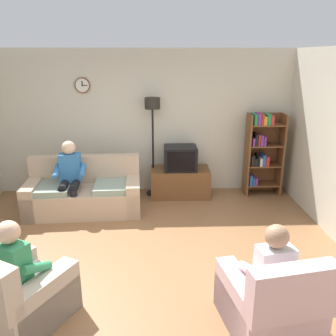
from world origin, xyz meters
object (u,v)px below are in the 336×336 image
at_px(armchair_near_bookshelf, 270,303).
at_px(person_in_left_armchair, 21,265).
at_px(tv_stand, 180,182).
at_px(person_in_right_armchair, 268,270).
at_px(tv, 180,158).
at_px(bookshelf, 262,151).
at_px(floor_lamp, 153,120).
at_px(armchair_near_window, 18,298).
at_px(person_on_couch, 70,174).
at_px(couch, 84,193).

distance_m(armchair_near_bookshelf, person_in_left_armchair, 2.45).
xyz_separation_m(tv_stand, person_in_right_armchair, (0.62, -3.38, 0.34)).
distance_m(tv, armchair_near_bookshelf, 3.53).
distance_m(bookshelf, floor_lamp, 2.13).
bearing_deg(tv_stand, armchair_near_bookshelf, -79.64).
bearing_deg(person_in_left_armchair, person_in_right_armchair, -3.73).
xyz_separation_m(armchair_near_window, person_in_left_armchair, (0.04, 0.08, 0.32)).
bearing_deg(person_in_left_armchair, armchair_near_bookshelf, -5.77).
bearing_deg(tv, person_on_couch, -159.39).
bearing_deg(person_on_couch, armchair_near_bookshelf, -47.47).
relative_size(tv_stand, floor_lamp, 0.59).
xyz_separation_m(couch, bookshelf, (3.23, 0.69, 0.54)).
bearing_deg(bookshelf, armchair_near_bookshelf, -104.42).
bearing_deg(armchair_near_bookshelf, tv_stand, 100.36).
xyz_separation_m(couch, tv, (1.69, 0.60, 0.44)).
distance_m(floor_lamp, armchair_near_bookshelf, 3.92).
relative_size(tv_stand, person_in_right_armchair, 0.98).
distance_m(bookshelf, armchair_near_bookshelf, 3.69).
xyz_separation_m(armchair_near_window, person_in_right_armchair, (2.45, -0.08, 0.32)).
height_order(couch, person_in_right_armchair, person_in_right_armchair).
relative_size(floor_lamp, person_in_right_armchair, 1.65).
relative_size(couch, floor_lamp, 1.05).
bearing_deg(bookshelf, tv, -176.58).
bearing_deg(tv, couch, -160.55).
bearing_deg(tv, armchair_near_bookshelf, -79.57).
xyz_separation_m(tv, armchair_near_window, (-1.83, -3.28, -0.47)).
height_order(armchair_near_window, armchair_near_bookshelf, same).
height_order(couch, tv, tv).
xyz_separation_m(tv_stand, floor_lamp, (-0.50, 0.10, 1.18)).
relative_size(person_in_left_armchair, person_in_right_armchair, 1.00).
bearing_deg(armchair_near_window, tv, 60.83).
distance_m(armchair_near_bookshelf, person_in_right_armchair, 0.33).
relative_size(tv, armchair_near_bookshelf, 0.59).
distance_m(tv, person_on_couch, 2.01).
height_order(tv, floor_lamp, floor_lamp).
relative_size(armchair_near_bookshelf, person_in_right_armchair, 0.90).
xyz_separation_m(armchair_near_bookshelf, person_in_left_armchair, (-2.42, 0.24, 0.32)).
relative_size(tv, person_on_couch, 0.48).
xyz_separation_m(tv_stand, person_in_left_armchair, (-1.79, -3.22, 0.34)).
xyz_separation_m(couch, tv_stand, (1.69, 0.62, -0.05)).
height_order(tv_stand, bookshelf, bookshelf).
distance_m(floor_lamp, person_in_right_armchair, 3.75).
distance_m(couch, person_in_left_armchair, 2.62).
bearing_deg(couch, armchair_near_window, -93.02).
bearing_deg(armchair_near_window, armchair_near_bookshelf, -3.86).
relative_size(tv, person_in_right_armchair, 0.54).
bearing_deg(person_on_couch, bookshelf, 13.13).
relative_size(couch, armchair_near_bookshelf, 1.92).
bearing_deg(person_in_right_armchair, couch, 129.88).
bearing_deg(floor_lamp, person_in_right_armchair, -72.12).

